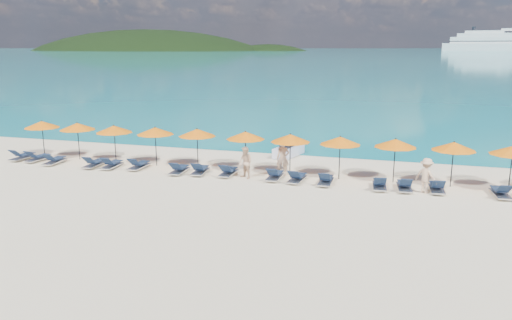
# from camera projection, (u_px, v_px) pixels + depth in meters

# --- Properties ---
(ground) EXTENTS (1400.00, 1400.00, 0.00)m
(ground) POSITION_uv_depth(u_px,v_px,m) (237.00, 201.00, 22.22)
(ground) COLOR beige
(sea) EXTENTS (1600.00, 1300.00, 0.01)m
(sea) POSITION_uv_depth(u_px,v_px,m) (401.00, 50.00, 638.83)
(sea) COLOR #1FA9B2
(sea) RESTS_ON ground
(headland_main) EXTENTS (374.00, 242.00, 126.50)m
(headland_main) POSITION_uv_depth(u_px,v_px,m) (147.00, 82.00, 618.19)
(headland_main) COLOR black
(headland_main) RESTS_ON ground
(headland_small) EXTENTS (162.00, 126.00, 85.50)m
(headland_small) POSITION_uv_depth(u_px,v_px,m) (268.00, 81.00, 594.75)
(headland_small) COLOR black
(headland_small) RESTS_ON ground
(cruise_ship) EXTENTS (112.59, 51.00, 31.30)m
(cruise_ship) POSITION_uv_depth(u_px,v_px,m) (499.00, 44.00, 533.58)
(cruise_ship) COLOR silver
(cruise_ship) RESTS_ON ground
(jetski) EXTENTS (1.56, 2.79, 0.94)m
(jetski) POSITION_uv_depth(u_px,v_px,m) (289.00, 150.00, 31.02)
(jetski) COLOR silver
(jetski) RESTS_ON ground
(beachgoer_a) EXTENTS (0.75, 0.57, 1.87)m
(beachgoer_a) POSITION_uv_depth(u_px,v_px,m) (283.00, 158.00, 26.33)
(beachgoer_a) COLOR #D9AD88
(beachgoer_a) RESTS_ON ground
(beachgoer_b) EXTENTS (0.93, 0.83, 1.67)m
(beachgoer_b) POSITION_uv_depth(u_px,v_px,m) (246.00, 163.00, 25.75)
(beachgoer_b) COLOR #D9AD88
(beachgoer_b) RESTS_ON ground
(beachgoer_c) EXTENTS (1.18, 0.97, 1.67)m
(beachgoer_c) POSITION_uv_depth(u_px,v_px,m) (426.00, 176.00, 23.22)
(beachgoer_c) COLOR #D9AD88
(beachgoer_c) RESTS_ON ground
(umbrella_0) EXTENTS (2.10, 2.10, 2.28)m
(umbrella_0) POSITION_uv_depth(u_px,v_px,m) (42.00, 124.00, 30.55)
(umbrella_0) COLOR black
(umbrella_0) RESTS_ON ground
(umbrella_1) EXTENTS (2.10, 2.10, 2.28)m
(umbrella_1) POSITION_uv_depth(u_px,v_px,m) (77.00, 126.00, 29.81)
(umbrella_1) COLOR black
(umbrella_1) RESTS_ON ground
(umbrella_2) EXTENTS (2.10, 2.10, 2.28)m
(umbrella_2) POSITION_uv_depth(u_px,v_px,m) (114.00, 129.00, 28.86)
(umbrella_2) COLOR black
(umbrella_2) RESTS_ON ground
(umbrella_3) EXTENTS (2.10, 2.10, 2.28)m
(umbrella_3) POSITION_uv_depth(u_px,v_px,m) (155.00, 131.00, 28.25)
(umbrella_3) COLOR black
(umbrella_3) RESTS_ON ground
(umbrella_4) EXTENTS (2.10, 2.10, 2.28)m
(umbrella_4) POSITION_uv_depth(u_px,v_px,m) (197.00, 133.00, 27.71)
(umbrella_4) COLOR black
(umbrella_4) RESTS_ON ground
(umbrella_5) EXTENTS (2.10, 2.10, 2.28)m
(umbrella_5) POSITION_uv_depth(u_px,v_px,m) (245.00, 135.00, 26.85)
(umbrella_5) COLOR black
(umbrella_5) RESTS_ON ground
(umbrella_6) EXTENTS (2.10, 2.10, 2.28)m
(umbrella_6) POSITION_uv_depth(u_px,v_px,m) (290.00, 138.00, 26.08)
(umbrella_6) COLOR black
(umbrella_6) RESTS_ON ground
(umbrella_7) EXTENTS (2.10, 2.10, 2.28)m
(umbrella_7) POSITION_uv_depth(u_px,v_px,m) (340.00, 141.00, 25.38)
(umbrella_7) COLOR black
(umbrella_7) RESTS_ON ground
(umbrella_8) EXTENTS (2.10, 2.10, 2.28)m
(umbrella_8) POSITION_uv_depth(u_px,v_px,m) (395.00, 143.00, 24.76)
(umbrella_8) COLOR black
(umbrella_8) RESTS_ON ground
(umbrella_9) EXTENTS (2.10, 2.10, 2.28)m
(umbrella_9) POSITION_uv_depth(u_px,v_px,m) (454.00, 146.00, 23.98)
(umbrella_9) COLOR black
(umbrella_9) RESTS_ON ground
(lounger_0) EXTENTS (0.70, 1.73, 0.66)m
(lounger_0) POSITION_uv_depth(u_px,v_px,m) (22.00, 156.00, 30.05)
(lounger_0) COLOR silver
(lounger_0) RESTS_ON ground
(lounger_1) EXTENTS (0.79, 1.75, 0.66)m
(lounger_1) POSITION_uv_depth(u_px,v_px,m) (38.00, 158.00, 29.67)
(lounger_1) COLOR silver
(lounger_1) RESTS_ON ground
(lounger_2) EXTENTS (0.78, 1.75, 0.66)m
(lounger_2) POSITION_uv_depth(u_px,v_px,m) (54.00, 160.00, 28.98)
(lounger_2) COLOR silver
(lounger_2) RESTS_ON ground
(lounger_3) EXTENTS (0.68, 1.72, 0.66)m
(lounger_3) POSITION_uv_depth(u_px,v_px,m) (94.00, 163.00, 28.25)
(lounger_3) COLOR silver
(lounger_3) RESTS_ON ground
(lounger_4) EXTENTS (0.71, 1.73, 0.66)m
(lounger_4) POSITION_uv_depth(u_px,v_px,m) (112.00, 164.00, 28.01)
(lounger_4) COLOR silver
(lounger_4) RESTS_ON ground
(lounger_5) EXTENTS (0.63, 1.70, 0.66)m
(lounger_5) POSITION_uv_depth(u_px,v_px,m) (139.00, 165.00, 27.82)
(lounger_5) COLOR silver
(lounger_5) RESTS_ON ground
(lounger_6) EXTENTS (0.70, 1.73, 0.66)m
(lounger_6) POSITION_uv_depth(u_px,v_px,m) (179.00, 169.00, 26.86)
(lounger_6) COLOR silver
(lounger_6) RESTS_ON ground
(lounger_7) EXTENTS (0.78, 1.75, 0.66)m
(lounger_7) POSITION_uv_depth(u_px,v_px,m) (200.00, 170.00, 26.74)
(lounger_7) COLOR silver
(lounger_7) RESTS_ON ground
(lounger_8) EXTENTS (0.62, 1.70, 0.66)m
(lounger_8) POSITION_uv_depth(u_px,v_px,m) (228.00, 171.00, 26.41)
(lounger_8) COLOR silver
(lounger_8) RESTS_ON ground
(lounger_9) EXTENTS (0.62, 1.70, 0.66)m
(lounger_9) POSITION_uv_depth(u_px,v_px,m) (275.00, 175.00, 25.63)
(lounger_9) COLOR silver
(lounger_9) RESTS_ON ground
(lounger_10) EXTENTS (0.77, 1.75, 0.66)m
(lounger_10) POSITION_uv_depth(u_px,v_px,m) (297.00, 178.00, 25.18)
(lounger_10) COLOR silver
(lounger_10) RESTS_ON ground
(lounger_11) EXTENTS (0.64, 1.71, 0.66)m
(lounger_11) POSITION_uv_depth(u_px,v_px,m) (326.00, 180.00, 24.75)
(lounger_11) COLOR silver
(lounger_11) RESTS_ON ground
(lounger_12) EXTENTS (0.76, 1.75, 0.66)m
(lounger_12) POSITION_uv_depth(u_px,v_px,m) (380.00, 184.00, 23.99)
(lounger_12) COLOR silver
(lounger_12) RESTS_ON ground
(lounger_13) EXTENTS (0.79, 1.75, 0.66)m
(lounger_13) POSITION_uv_depth(u_px,v_px,m) (404.00, 186.00, 23.75)
(lounger_13) COLOR silver
(lounger_13) RESTS_ON ground
(lounger_14) EXTENTS (0.72, 1.73, 0.66)m
(lounger_14) POSITION_uv_depth(u_px,v_px,m) (437.00, 187.00, 23.49)
(lounger_14) COLOR silver
(lounger_14) RESTS_ON ground
(lounger_15) EXTENTS (0.78, 1.75, 0.66)m
(lounger_15) POSITION_uv_depth(u_px,v_px,m) (501.00, 192.00, 22.72)
(lounger_15) COLOR silver
(lounger_15) RESTS_ON ground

